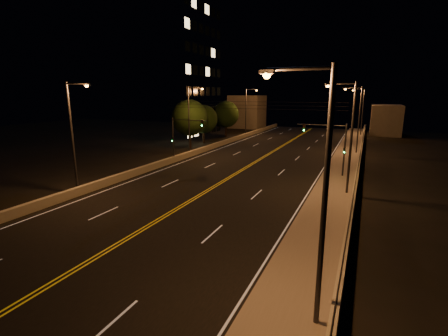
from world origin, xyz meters
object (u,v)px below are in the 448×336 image
at_px(streetlight_4, 74,132).
at_px(tree_0, 190,118).
at_px(traffic_signal_left, 180,135).
at_px(tree_1, 203,119).
at_px(building_tower, 150,63).
at_px(tree_2, 226,114).
at_px(streetlight_3, 361,109).
at_px(streetlight_2, 357,116).
at_px(streetlight_5, 190,117).
at_px(streetlight_0, 318,188).
at_px(streetlight_1, 349,132).
at_px(streetlight_6, 247,109).
at_px(traffic_signal_right, 334,143).

height_order(streetlight_4, tree_0, streetlight_4).
xyz_separation_m(streetlight_4, traffic_signal_left, (1.18, 15.20, -1.91)).
xyz_separation_m(tree_0, tree_1, (-0.62, 5.98, -0.66)).
distance_m(building_tower, tree_2, 17.91).
relative_size(streetlight_3, tree_1, 1.43).
xyz_separation_m(streetlight_2, tree_2, (-25.34, 11.08, -0.98)).
relative_size(tree_0, tree_2, 1.08).
distance_m(streetlight_5, tree_1, 12.28).
bearing_deg(building_tower, streetlight_0, -48.54).
relative_size(streetlight_5, building_tower, 0.32).
height_order(streetlight_2, tree_2, streetlight_2).
xyz_separation_m(streetlight_2, streetlight_4, (-21.47, -30.46, 0.00)).
height_order(streetlight_1, streetlight_6, same).
xyz_separation_m(streetlight_4, tree_2, (-3.87, 41.54, -0.98)).
bearing_deg(streetlight_2, tree_1, 177.37).
bearing_deg(building_tower, tree_2, 26.96).
relative_size(streetlight_0, streetlight_6, 1.00).
xyz_separation_m(streetlight_2, streetlight_5, (-21.47, -10.39, 0.00)).
relative_size(streetlight_4, traffic_signal_right, 1.69).
bearing_deg(building_tower, tree_1, -13.39).
relative_size(streetlight_6, tree_0, 1.24).
xyz_separation_m(streetlight_2, tree_0, (-24.79, -4.81, -0.62)).
bearing_deg(streetlight_5, tree_2, 100.22).
distance_m(streetlight_1, tree_1, 34.06).
bearing_deg(tree_0, traffic_signal_right, -24.23).
distance_m(tree_1, tree_2, 9.92).
bearing_deg(streetlight_6, tree_2, -152.16).
xyz_separation_m(streetlight_0, streetlight_3, (0.00, 62.61, 0.00)).
height_order(streetlight_5, tree_1, streetlight_5).
bearing_deg(tree_2, streetlight_1, -52.10).
height_order(streetlight_5, traffic_signal_right, streetlight_5).
bearing_deg(streetlight_2, streetlight_6, 148.56).
bearing_deg(streetlight_4, streetlight_0, -22.64).
bearing_deg(streetlight_5, streetlight_4, -90.00).
relative_size(streetlight_2, streetlight_5, 1.00).
relative_size(streetlight_0, tree_2, 1.33).
height_order(streetlight_0, traffic_signal_right, streetlight_0).
relative_size(streetlight_1, tree_0, 1.24).
xyz_separation_m(streetlight_5, traffic_signal_left, (1.18, -4.86, -1.91)).
bearing_deg(streetlight_3, tree_2, -154.45).
bearing_deg(tree_1, traffic_signal_right, -34.58).
bearing_deg(streetlight_3, tree_0, -131.52).
xyz_separation_m(streetlight_0, tree_0, (-24.79, 34.60, -0.62)).
relative_size(traffic_signal_left, tree_0, 0.73).
xyz_separation_m(streetlight_1, tree_0, (-24.79, 16.66, -0.62)).
relative_size(streetlight_0, traffic_signal_right, 1.69).
xyz_separation_m(streetlight_5, tree_1, (-3.94, 11.56, -1.28)).
height_order(streetlight_5, tree_2, streetlight_5).
bearing_deg(traffic_signal_right, tree_2, 132.06).
relative_size(streetlight_6, building_tower, 0.32).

